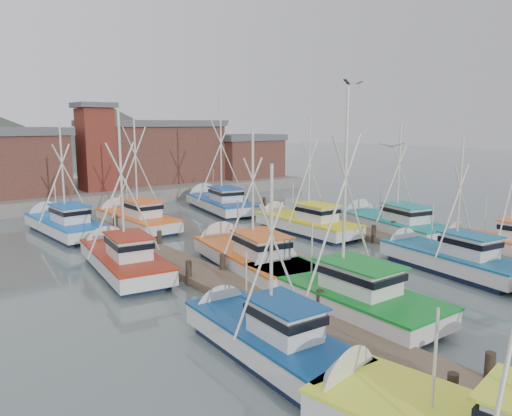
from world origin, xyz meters
TOP-DOWN VIEW (x-y plane):
  - ground at (0.00, 0.00)m, footprint 260.00×260.00m
  - dock_left at (-7.00, 4.04)m, footprint 2.30×46.00m
  - dock_right at (7.00, 4.04)m, footprint 2.30×46.00m
  - quay at (0.00, 37.00)m, footprint 44.00×16.00m
  - shed_center at (6.00, 37.00)m, footprint 14.84×9.54m
  - shed_right at (17.00, 34.00)m, footprint 8.48×6.36m
  - lookout_tower at (-2.00, 33.00)m, footprint 3.60×3.60m
  - boat_4 at (-4.54, -1.08)m, footprint 4.13×10.19m
  - boat_5 at (4.12, -1.31)m, footprint 3.72×8.88m
  - boat_6 at (-9.82, -2.94)m, footprint 2.98×8.08m
  - boat_7 at (9.41, -1.55)m, footprint 3.62×8.02m
  - boat_8 at (-4.10, 5.50)m, footprint 4.69×10.17m
  - boat_9 at (4.46, 10.27)m, footprint 3.65×9.16m
  - boat_10 at (-9.65, 9.26)m, footprint 3.94×9.33m
  - boat_11 at (9.39, 6.36)m, footprint 4.95×10.16m
  - boat_12 at (-4.43, 19.30)m, footprint 4.08×9.37m
  - boat_13 at (4.87, 21.77)m, footprint 5.19×10.79m
  - boat_14 at (-9.33, 20.49)m, footprint 3.68×9.58m
  - gull_near at (-3.36, -1.06)m, footprint 1.52×0.66m
  - gull_far at (0.47, -0.30)m, footprint 1.50×0.66m

SIDE VIEW (x-z plane):
  - ground at x=0.00m, z-range 0.00..0.00m
  - dock_left at x=-7.00m, z-range -0.54..0.96m
  - dock_right at x=7.00m, z-range -0.54..0.96m
  - quay at x=0.00m, z-range 0.00..1.20m
  - boat_6 at x=-9.82m, z-range -2.91..4.26m
  - boat_5 at x=4.12m, z-range -3.22..4.58m
  - boat_8 at x=-4.10m, z-range -3.53..4.89m
  - boat_11 at x=9.39m, z-range -3.66..5.02m
  - boat_9 at x=4.46m, z-range -3.85..5.21m
  - boat_14 at x=-9.33m, z-range -3.71..5.08m
  - boat_7 at x=9.41m, z-range -3.90..5.27m
  - boat_10 at x=-9.65m, z-range -3.98..5.35m
  - boat_4 at x=-4.54m, z-range -4.41..5.78m
  - boat_12 at x=-4.43m, z-range -4.43..5.80m
  - boat_13 at x=4.87m, z-range -4.98..6.36m
  - shed_right at x=17.00m, z-range 1.24..6.44m
  - shed_center at x=6.00m, z-range 1.24..8.14m
  - lookout_tower at x=-2.00m, z-range 1.30..9.80m
  - gull_far at x=0.47m, z-range 6.60..6.84m
  - gull_near at x=-3.36m, z-range 9.37..9.61m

